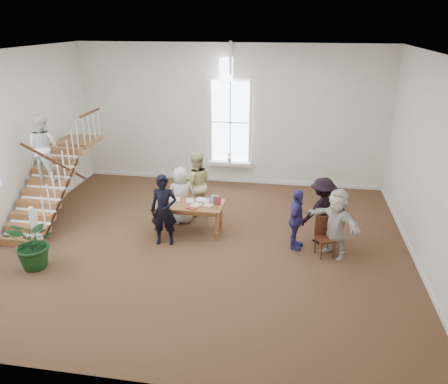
% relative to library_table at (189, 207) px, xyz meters
% --- Properties ---
extents(ground, '(10.00, 10.00, 0.00)m').
position_rel_library_table_xyz_m(ground, '(0.46, -0.53, -0.73)').
color(ground, '#4D2E1E').
rests_on(ground, ground).
extents(room_shell, '(10.49, 10.00, 10.00)m').
position_rel_library_table_xyz_m(room_shell, '(0.46, 3.86, -0.33)').
color(room_shell, silver).
rests_on(room_shell, ground).
extents(staircase, '(1.10, 4.10, 2.92)m').
position_rel_library_table_xyz_m(staircase, '(-3.88, 0.22, 0.89)').
color(staircase, brown).
rests_on(staircase, ground).
extents(library_table, '(1.75, 0.89, 0.88)m').
position_rel_library_table_xyz_m(library_table, '(0.00, 0.00, 0.00)').
color(library_table, brown).
rests_on(library_table, ground).
extents(police_officer, '(0.69, 0.49, 1.77)m').
position_rel_library_table_xyz_m(police_officer, '(-0.45, -0.66, 0.16)').
color(police_officer, black).
rests_on(police_officer, ground).
extents(elderly_woman, '(0.88, 0.71, 1.56)m').
position_rel_library_table_xyz_m(elderly_woman, '(-0.35, 0.59, 0.05)').
color(elderly_woman, beige).
rests_on(elderly_woman, ground).
extents(person_yellow, '(1.07, 0.94, 1.85)m').
position_rel_library_table_xyz_m(person_yellow, '(-0.05, 1.09, 0.20)').
color(person_yellow, '#D5C985').
rests_on(person_yellow, ground).
extents(woman_cluster_a, '(0.54, 0.94, 1.51)m').
position_rel_library_table_xyz_m(woman_cluster_a, '(2.70, -0.38, 0.03)').
color(woman_cluster_a, navy).
rests_on(woman_cluster_a, ground).
extents(woman_cluster_b, '(1.23, 1.15, 1.67)m').
position_rel_library_table_xyz_m(woman_cluster_b, '(3.30, 0.07, 0.11)').
color(woman_cluster_b, black).
rests_on(woman_cluster_b, ground).
extents(woman_cluster_c, '(1.44, 1.42, 1.66)m').
position_rel_library_table_xyz_m(woman_cluster_c, '(3.60, -0.58, 0.10)').
color(woman_cluster_c, beige).
rests_on(woman_cluster_c, ground).
extents(floor_plant, '(1.28, 1.17, 1.21)m').
position_rel_library_table_xyz_m(floor_plant, '(-2.94, -2.22, -0.13)').
color(floor_plant, '#123815').
rests_on(floor_plant, ground).
extents(side_chair, '(0.53, 0.53, 0.93)m').
position_rel_library_table_xyz_m(side_chair, '(3.36, -0.57, -0.21)').
color(side_chair, '#371B0F').
rests_on(side_chair, ground).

